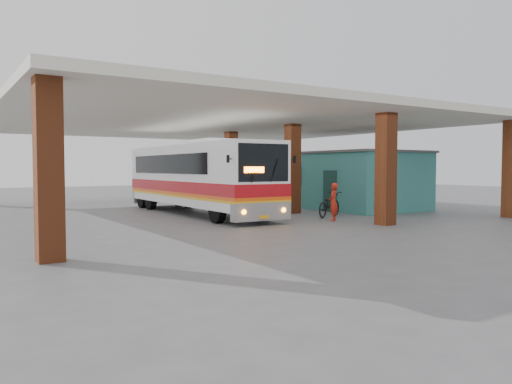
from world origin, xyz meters
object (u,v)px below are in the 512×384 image
Objects in this scene: pedestrian at (333,202)px; red_chair at (287,200)px; coach_bus at (197,178)px; motorcycle at (329,204)px.

red_chair is at bearing -152.12° from pedestrian.
red_chair is (6.12, 0.95, -1.35)m from coach_bus.
motorcycle is 2.45× the size of red_chair.
pedestrian is at bearing -118.02° from red_chair.
motorcycle is 5.85m from red_chair.
pedestrian reaches higher than red_chair.
motorcycle is 1.35× the size of pedestrian.
coach_bus is 7.65× the size of pedestrian.
coach_bus is at bearing -177.59° from red_chair.
coach_bus reaches higher than pedestrian.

